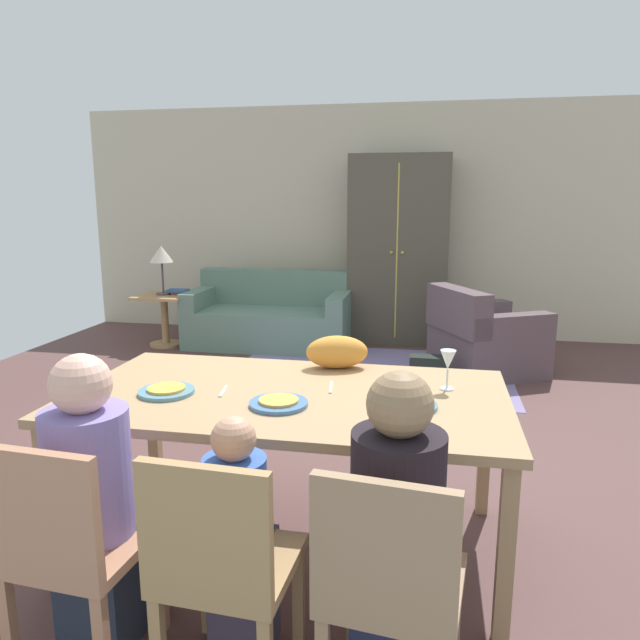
# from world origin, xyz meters

# --- Properties ---
(ground_plane) EXTENTS (7.10, 6.09, 0.02)m
(ground_plane) POSITION_xyz_m (0.00, 0.45, -0.01)
(ground_plane) COLOR brown
(back_wall) EXTENTS (7.10, 0.10, 2.70)m
(back_wall) POSITION_xyz_m (0.00, 3.54, 1.35)
(back_wall) COLOR beige
(back_wall) RESTS_ON ground_plane
(dining_table) EXTENTS (1.96, 1.07, 0.76)m
(dining_table) POSITION_xyz_m (0.14, -1.11, 0.70)
(dining_table) COLOR tan
(dining_table) RESTS_ON ground_plane
(plate_near_man) EXTENTS (0.25, 0.25, 0.02)m
(plate_near_man) POSITION_xyz_m (-0.39, -1.23, 0.77)
(plate_near_man) COLOR teal
(plate_near_man) RESTS_ON dining_table
(pizza_near_man) EXTENTS (0.17, 0.17, 0.01)m
(pizza_near_man) POSITION_xyz_m (-0.39, -1.23, 0.78)
(pizza_near_man) COLOR gold
(pizza_near_man) RESTS_ON plate_near_man
(plate_near_child) EXTENTS (0.25, 0.25, 0.02)m
(plate_near_child) POSITION_xyz_m (0.14, -1.29, 0.77)
(plate_near_child) COLOR teal
(plate_near_child) RESTS_ON dining_table
(pizza_near_child) EXTENTS (0.17, 0.17, 0.01)m
(pizza_near_child) POSITION_xyz_m (0.14, -1.29, 0.78)
(pizza_near_child) COLOR gold
(pizza_near_child) RESTS_ON plate_near_child
(plate_near_woman) EXTENTS (0.25, 0.25, 0.02)m
(plate_near_woman) POSITION_xyz_m (0.68, -1.21, 0.77)
(plate_near_woman) COLOR teal
(plate_near_woman) RESTS_ON dining_table
(wine_glass) EXTENTS (0.07, 0.07, 0.19)m
(wine_glass) POSITION_xyz_m (0.85, -0.93, 0.89)
(wine_glass) COLOR silver
(wine_glass) RESTS_ON dining_table
(fork) EXTENTS (0.04, 0.15, 0.01)m
(fork) POSITION_xyz_m (-0.15, -1.16, 0.76)
(fork) COLOR silver
(fork) RESTS_ON dining_table
(knife) EXTENTS (0.04, 0.17, 0.01)m
(knife) POSITION_xyz_m (0.32, -1.01, 0.76)
(knife) COLOR silver
(knife) RESTS_ON dining_table
(dining_chair_man) EXTENTS (0.45, 0.45, 0.87)m
(dining_chair_man) POSITION_xyz_m (-0.40, -2.01, 0.49)
(dining_chair_man) COLOR tan
(dining_chair_man) RESTS_ON ground_plane
(person_man) EXTENTS (0.30, 0.41, 1.11)m
(person_man) POSITION_xyz_m (-0.39, -1.83, 0.51)
(person_man) COLOR #273243
(person_man) RESTS_ON ground_plane
(dining_chair_child) EXTENTS (0.44, 0.44, 0.87)m
(dining_chair_child) POSITION_xyz_m (0.14, -2.01, 0.49)
(dining_chair_child) COLOR tan
(dining_chair_child) RESTS_ON ground_plane
(person_child) EXTENTS (0.22, 0.29, 0.92)m
(person_child) POSITION_xyz_m (0.15, -1.84, 0.43)
(person_child) COLOR #3E384D
(person_child) RESTS_ON ground_plane
(dining_chair_woman) EXTENTS (0.47, 0.47, 0.87)m
(dining_chair_woman) POSITION_xyz_m (0.67, -2.01, 0.49)
(dining_chair_woman) COLOR #A17E5D
(dining_chair_woman) RESTS_ON ground_plane
(person_woman) EXTENTS (0.31, 0.41, 1.11)m
(person_woman) POSITION_xyz_m (0.69, -1.83, 0.51)
(person_woman) COLOR navy
(person_woman) RESTS_ON ground_plane
(cat) EXTENTS (0.35, 0.23, 0.17)m
(cat) POSITION_xyz_m (0.29, -0.68, 0.84)
(cat) COLOR orange
(cat) RESTS_ON dining_table
(area_rug) EXTENTS (2.60, 1.80, 0.01)m
(area_rug) POSITION_xyz_m (0.22, 1.83, 0.00)
(area_rug) COLOR gray
(area_rug) RESTS_ON ground_plane
(couch) EXTENTS (1.79, 0.86, 0.82)m
(couch) POSITION_xyz_m (-1.01, 2.69, 0.30)
(couch) COLOR slate
(couch) RESTS_ON ground_plane
(armchair) EXTENTS (1.16, 1.16, 0.82)m
(armchair) POSITION_xyz_m (1.26, 2.01, 0.32)
(armchair) COLOR #564449
(armchair) RESTS_ON ground_plane
(armoire) EXTENTS (1.10, 0.59, 2.10)m
(armoire) POSITION_xyz_m (0.37, 3.15, 1.05)
(armoire) COLOR #4A4336
(armoire) RESTS_ON ground_plane
(side_table) EXTENTS (0.56, 0.56, 0.58)m
(side_table) POSITION_xyz_m (-2.16, 2.43, 0.38)
(side_table) COLOR #AB8352
(side_table) RESTS_ON ground_plane
(table_lamp) EXTENTS (0.26, 0.26, 0.54)m
(table_lamp) POSITION_xyz_m (-2.16, 2.43, 1.01)
(table_lamp) COLOR #513F44
(table_lamp) RESTS_ON side_table
(book_lower) EXTENTS (0.22, 0.16, 0.03)m
(book_lower) POSITION_xyz_m (-1.95, 2.48, 0.59)
(book_lower) COLOR maroon
(book_lower) RESTS_ON side_table
(book_upper) EXTENTS (0.22, 0.16, 0.03)m
(book_upper) POSITION_xyz_m (-2.01, 2.48, 0.62)
(book_upper) COLOR #295183
(book_upper) RESTS_ON book_lower
(handbag) EXTENTS (0.32, 0.16, 0.26)m
(handbag) POSITION_xyz_m (0.75, 1.53, 0.13)
(handbag) COLOR black
(handbag) RESTS_ON ground_plane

